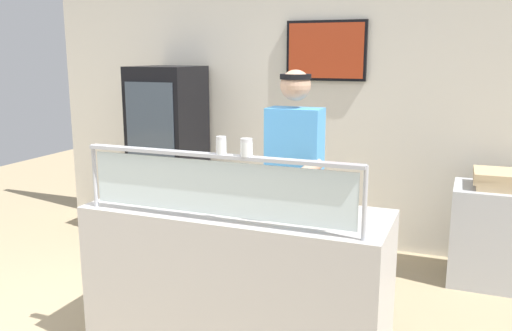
# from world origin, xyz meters

# --- Properties ---
(ground_plane) EXTENTS (12.00, 12.00, 0.00)m
(ground_plane) POSITION_xyz_m (0.92, 1.00, 0.00)
(ground_plane) COLOR tan
(ground_plane) RESTS_ON ground
(shop_rear_unit) EXTENTS (6.23, 0.13, 2.70)m
(shop_rear_unit) POSITION_xyz_m (0.91, 2.59, 1.36)
(shop_rear_unit) COLOR silver
(shop_rear_unit) RESTS_ON ground
(serving_counter) EXTENTS (1.83, 0.68, 0.95)m
(serving_counter) POSITION_xyz_m (0.92, 0.34, 0.47)
(serving_counter) COLOR #BCB7B2
(serving_counter) RESTS_ON ground
(sneeze_guard) EXTENTS (1.65, 0.06, 0.39)m
(sneeze_guard) POSITION_xyz_m (0.92, 0.06, 1.20)
(sneeze_guard) COLOR #B2B5BC
(sneeze_guard) RESTS_ON serving_counter
(pizza_tray) EXTENTS (0.49, 0.49, 0.04)m
(pizza_tray) POSITION_xyz_m (1.09, 0.40, 0.97)
(pizza_tray) COLOR #9EA0A8
(pizza_tray) RESTS_ON serving_counter
(pizza_server) EXTENTS (0.11, 0.29, 0.01)m
(pizza_server) POSITION_xyz_m (1.11, 0.38, 0.99)
(pizza_server) COLOR #ADAFB7
(pizza_server) RESTS_ON pizza_tray
(parmesan_shaker) EXTENTS (0.06, 0.06, 0.10)m
(parmesan_shaker) POSITION_xyz_m (0.95, 0.06, 1.38)
(parmesan_shaker) COLOR white
(parmesan_shaker) RESTS_ON sneeze_guard
(pepper_flake_shaker) EXTENTS (0.07, 0.07, 0.09)m
(pepper_flake_shaker) POSITION_xyz_m (1.10, 0.06, 1.38)
(pepper_flake_shaker) COLOR white
(pepper_flake_shaker) RESTS_ON sneeze_guard
(worker_figure) EXTENTS (0.41, 0.50, 1.76)m
(worker_figure) POSITION_xyz_m (1.07, 1.00, 1.01)
(worker_figure) COLOR #23232D
(worker_figure) RESTS_ON ground
(drink_fridge) EXTENTS (0.61, 0.66, 1.74)m
(drink_fridge) POSITION_xyz_m (-0.64, 2.14, 0.87)
(drink_fridge) COLOR black
(drink_fridge) RESTS_ON ground
(prep_shelf) EXTENTS (0.70, 0.55, 0.81)m
(prep_shelf) POSITION_xyz_m (2.45, 2.10, 0.40)
(prep_shelf) COLOR #B7BABF
(prep_shelf) RESTS_ON ground
(pizza_box_stack) EXTENTS (0.43, 0.41, 0.13)m
(pizza_box_stack) POSITION_xyz_m (2.45, 2.10, 0.88)
(pizza_box_stack) COLOR tan
(pizza_box_stack) RESTS_ON prep_shelf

